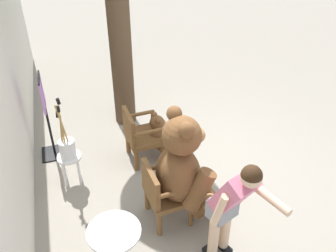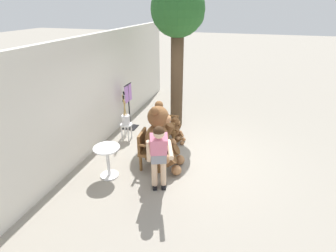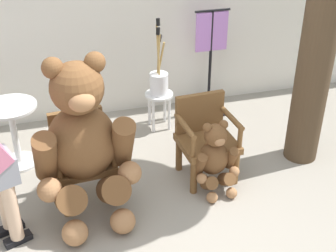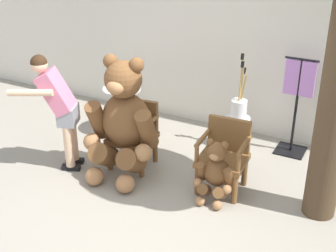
% 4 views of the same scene
% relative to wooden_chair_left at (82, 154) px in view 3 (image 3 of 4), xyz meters
% --- Properties ---
extents(ground_plane, '(60.00, 60.00, 0.00)m').
position_rel_wooden_chair_left_xyz_m(ground_plane, '(0.63, -0.70, -0.46)').
color(ground_plane, gray).
extents(back_wall, '(10.00, 0.16, 2.80)m').
position_rel_wooden_chair_left_xyz_m(back_wall, '(0.63, 1.70, 0.94)').
color(back_wall, silver).
rests_on(back_wall, ground).
extents(wooden_chair_left, '(0.60, 0.56, 0.86)m').
position_rel_wooden_chair_left_xyz_m(wooden_chair_left, '(0.00, 0.00, 0.00)').
color(wooden_chair_left, brown).
rests_on(wooden_chair_left, ground).
extents(wooden_chair_right, '(0.59, 0.55, 0.86)m').
position_rel_wooden_chair_left_xyz_m(wooden_chair_right, '(1.26, 0.00, 0.00)').
color(wooden_chair_right, brown).
rests_on(wooden_chair_right, ground).
extents(teddy_bear_large, '(0.94, 0.91, 1.56)m').
position_rel_wooden_chair_left_xyz_m(teddy_bear_large, '(0.01, -0.26, 0.30)').
color(teddy_bear_large, brown).
rests_on(teddy_bear_large, ground).
extents(teddy_bear_small, '(0.46, 0.44, 0.76)m').
position_rel_wooden_chair_left_xyz_m(teddy_bear_small, '(1.26, -0.28, -0.09)').
color(teddy_bear_small, brown).
rests_on(teddy_bear_small, ground).
extents(white_stool, '(0.34, 0.34, 0.46)m').
position_rel_wooden_chair_left_xyz_m(white_stool, '(1.05, 1.07, -0.11)').
color(white_stool, white).
rests_on(white_stool, ground).
extents(brush_bucket, '(0.22, 0.22, 0.93)m').
position_rel_wooden_chair_left_xyz_m(brush_bucket, '(1.05, 1.07, 0.17)').
color(brush_bucket, white).
rests_on(brush_bucket, white_stool).
extents(round_side_table, '(0.56, 0.56, 0.72)m').
position_rel_wooden_chair_left_xyz_m(round_side_table, '(-0.64, 0.71, -0.01)').
color(round_side_table, white).
rests_on(round_side_table, ground).
extents(clothing_display_stand, '(0.44, 0.40, 1.36)m').
position_rel_wooden_chair_left_xyz_m(clothing_display_stand, '(1.78, 1.30, 0.26)').
color(clothing_display_stand, black).
rests_on(clothing_display_stand, ground).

